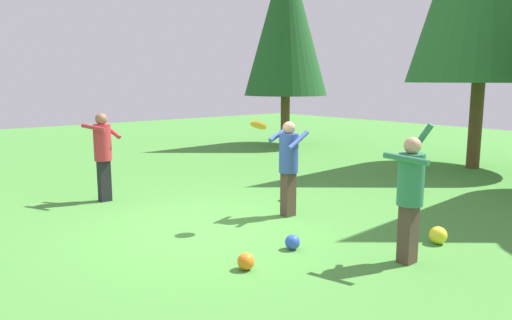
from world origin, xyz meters
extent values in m
plane|color=#478C38|center=(0.00, 0.00, 0.00)|extent=(40.00, 40.00, 0.00)
cube|color=#4C382D|center=(2.91, 1.14, 0.39)|extent=(0.19, 0.22, 0.79)
cylinder|color=#2D7551|center=(2.91, 1.14, 1.13)|extent=(0.34, 0.34, 0.68)
sphere|color=tan|center=(2.91, 1.14, 1.57)|extent=(0.22, 0.22, 0.22)
cylinder|color=#2D7551|center=(2.95, 0.95, 1.43)|extent=(0.59, 0.19, 0.13)
cylinder|color=#2D7551|center=(2.87, 1.34, 1.59)|extent=(0.39, 0.15, 0.54)
cube|color=black|center=(-2.91, -0.57, 0.41)|extent=(0.19, 0.22, 0.83)
cylinder|color=#B72D38|center=(-2.91, -0.57, 1.18)|extent=(0.34, 0.34, 0.72)
sphere|color=#8C6647|center=(-2.91, -0.57, 1.65)|extent=(0.23, 0.23, 0.23)
cylinder|color=#B72D38|center=(-2.98, -0.38, 1.43)|extent=(0.57, 0.27, 0.36)
cylinder|color=#B72D38|center=(-2.84, -0.75, 1.50)|extent=(0.60, 0.29, 0.13)
cube|color=#4C382D|center=(0.24, 1.50, 0.40)|extent=(0.19, 0.22, 0.79)
cylinder|color=#334C9E|center=(0.24, 1.50, 1.14)|extent=(0.34, 0.34, 0.69)
sphere|color=tan|center=(0.24, 1.50, 1.58)|extent=(0.22, 0.22, 0.22)
cylinder|color=#334C9E|center=(0.44, 1.54, 1.38)|extent=(0.19, 0.57, 0.30)
cylinder|color=#334C9E|center=(0.05, 1.46, 1.46)|extent=(0.19, 0.59, 0.26)
cylinder|color=orange|center=(0.41, 0.66, 1.69)|extent=(0.33, 0.32, 0.15)
sphere|color=orange|center=(1.72, -0.66, 0.11)|extent=(0.22, 0.22, 0.22)
sphere|color=white|center=(-0.57, 2.28, 0.12)|extent=(0.23, 0.23, 0.23)
sphere|color=yellow|center=(2.78, 2.16, 0.13)|extent=(0.26, 0.26, 0.26)
sphere|color=blue|center=(1.56, 0.33, 0.11)|extent=(0.22, 0.22, 0.22)
cylinder|color=brown|center=(-6.77, 8.04, 1.68)|extent=(0.33, 0.33, 3.35)
cone|color=#1E5123|center=(-6.77, 8.04, 4.53)|extent=(3.02, 3.02, 5.37)
cylinder|color=brown|center=(0.03, 8.74, 2.12)|extent=(0.35, 0.35, 4.25)
camera|label=1|loc=(6.37, -4.39, 2.41)|focal=34.31mm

